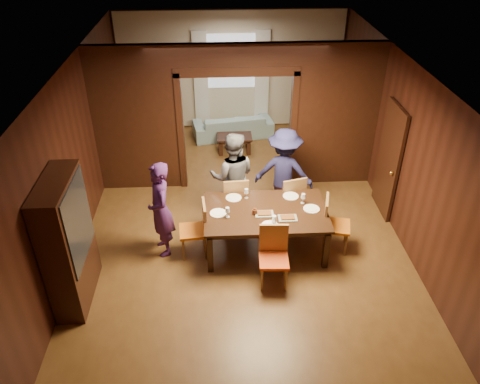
{
  "coord_description": "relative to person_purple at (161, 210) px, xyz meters",
  "views": [
    {
      "loc": [
        -0.4,
        -6.76,
        5.14
      ],
      "look_at": [
        -0.05,
        -0.4,
        1.05
      ],
      "focal_mm": 35.0,
      "sensor_mm": 36.0,
      "label": 1
    }
  ],
  "objects": [
    {
      "name": "floor",
      "position": [
        1.34,
        0.52,
        -0.83
      ],
      "size": [
        9.0,
        9.0,
        0.0
      ],
      "primitive_type": "plane",
      "color": "#593719",
      "rests_on": "ground"
    },
    {
      "name": "ceiling",
      "position": [
        1.34,
        0.52,
        2.07
      ],
      "size": [
        5.5,
        9.0,
        0.02
      ],
      "primitive_type": "cube",
      "color": "silver",
      "rests_on": "room_walls"
    },
    {
      "name": "room_walls",
      "position": [
        1.34,
        2.41,
        0.67
      ],
      "size": [
        5.52,
        9.01,
        2.9
      ],
      "color": "black",
      "rests_on": "floor"
    },
    {
      "name": "person_purple",
      "position": [
        0.0,
        0.0,
        0.0
      ],
      "size": [
        0.56,
        0.7,
        1.67
      ],
      "primitive_type": "imported",
      "rotation": [
        0.0,
        0.0,
        -1.27
      ],
      "color": "#441E58",
      "rests_on": "floor"
    },
    {
      "name": "person_grey",
      "position": [
        1.2,
        0.92,
        0.02
      ],
      "size": [
        0.87,
        0.7,
        1.71
      ],
      "primitive_type": "imported",
      "rotation": [
        0.0,
        0.0,
        3.07
      ],
      "color": "#55565D",
      "rests_on": "floor"
    },
    {
      "name": "person_navy",
      "position": [
        2.14,
        1.08,
        0.01
      ],
      "size": [
        1.22,
        0.9,
        1.68
      ],
      "primitive_type": "imported",
      "rotation": [
        0.0,
        0.0,
        2.87
      ],
      "color": "#1A1940",
      "rests_on": "floor"
    },
    {
      "name": "sofa",
      "position": [
        1.35,
        4.37,
        -0.55
      ],
      "size": [
        2.03,
        1.06,
        0.56
      ],
      "primitive_type": "imported",
      "rotation": [
        0.0,
        0.0,
        3.31
      ],
      "color": "#8FB4BB",
      "rests_on": "floor"
    },
    {
      "name": "serving_bowl",
      "position": [
        1.79,
        0.12,
        -0.04
      ],
      "size": [
        0.28,
        0.28,
        0.07
      ],
      "primitive_type": "imported",
      "color": "black",
      "rests_on": "dining_table"
    },
    {
      "name": "dining_table",
      "position": [
        1.7,
        -0.01,
        -0.45
      ],
      "size": [
        2.01,
        1.25,
        0.76
      ],
      "primitive_type": "cube",
      "color": "black",
      "rests_on": "floor"
    },
    {
      "name": "coffee_table",
      "position": [
        1.34,
        3.53,
        -0.63
      ],
      "size": [
        0.8,
        0.5,
        0.4
      ],
      "primitive_type": "cube",
      "color": "black",
      "rests_on": "floor"
    },
    {
      "name": "chair_left",
      "position": [
        0.5,
        -0.09,
        -0.35
      ],
      "size": [
        0.48,
        0.48,
        0.97
      ],
      "primitive_type": null,
      "rotation": [
        0.0,
        0.0,
        -1.48
      ],
      "color": "#CC6113",
      "rests_on": "floor"
    },
    {
      "name": "chair_right",
      "position": [
        2.89,
        -0.08,
        -0.35
      ],
      "size": [
        0.53,
        0.53,
        0.97
      ],
      "primitive_type": null,
      "rotation": [
        0.0,
        0.0,
        1.33
      ],
      "color": "#D06513",
      "rests_on": "floor"
    },
    {
      "name": "chair_far_l",
      "position": [
        1.23,
        0.8,
        -0.35
      ],
      "size": [
        0.47,
        0.47,
        0.97
      ],
      "primitive_type": null,
      "rotation": [
        0.0,
        0.0,
        3.21
      ],
      "color": "#EB4516",
      "rests_on": "floor"
    },
    {
      "name": "chair_far_r",
      "position": [
        2.22,
        0.78,
        -0.35
      ],
      "size": [
        0.54,
        0.54,
        0.97
      ],
      "primitive_type": null,
      "rotation": [
        0.0,
        0.0,
        3.41
      ],
      "color": "#C44D12",
      "rests_on": "floor"
    },
    {
      "name": "chair_near",
      "position": [
        1.75,
        -0.88,
        -0.35
      ],
      "size": [
        0.46,
        0.46,
        0.97
      ],
      "primitive_type": null,
      "rotation": [
        0.0,
        0.0,
        -0.05
      ],
      "color": "#DD4714",
      "rests_on": "floor"
    },
    {
      "name": "hutch",
      "position": [
        -1.19,
        -0.98,
        0.17
      ],
      "size": [
        0.4,
        1.2,
        2.0
      ],
      "primitive_type": "cube",
      "color": "black",
      "rests_on": "floor"
    },
    {
      "name": "door_right",
      "position": [
        4.04,
        1.02,
        0.22
      ],
      "size": [
        0.06,
        0.9,
        2.1
      ],
      "primitive_type": "cube",
      "color": "black",
      "rests_on": "floor"
    },
    {
      "name": "window_far",
      "position": [
        1.34,
        4.96,
        0.87
      ],
      "size": [
        1.2,
        0.03,
        1.3
      ],
      "primitive_type": "cube",
      "color": "silver",
      "rests_on": "back_wall"
    },
    {
      "name": "curtain_left",
      "position": [
        0.59,
        4.92,
        0.42
      ],
      "size": [
        0.35,
        0.06,
        2.4
      ],
      "primitive_type": "cube",
      "color": "white",
      "rests_on": "back_wall"
    },
    {
      "name": "curtain_right",
      "position": [
        2.09,
        4.92,
        0.42
      ],
      "size": [
        0.35,
        0.06,
        2.4
      ],
      "primitive_type": "cube",
      "color": "white",
      "rests_on": "back_wall"
    },
    {
      "name": "plate_left",
      "position": [
        0.92,
        -0.05,
        -0.07
      ],
      "size": [
        0.27,
        0.27,
        0.01
      ],
      "primitive_type": "cylinder",
      "color": "white",
      "rests_on": "dining_table"
    },
    {
      "name": "plate_far_l",
      "position": [
        1.19,
        0.39,
        -0.07
      ],
      "size": [
        0.27,
        0.27,
        0.01
      ],
      "primitive_type": "cylinder",
      "color": "silver",
      "rests_on": "dining_table"
    },
    {
      "name": "plate_far_r",
      "position": [
        2.17,
        0.39,
        -0.07
      ],
      "size": [
        0.27,
        0.27,
        0.01
      ],
      "primitive_type": "cylinder",
      "color": "silver",
      "rests_on": "dining_table"
    },
    {
      "name": "plate_right",
      "position": [
        2.46,
        -0.01,
        -0.07
      ],
      "size": [
        0.27,
        0.27,
        0.01
      ],
      "primitive_type": "cylinder",
      "color": "silver",
      "rests_on": "dining_table"
    },
    {
      "name": "plate_near",
      "position": [
        1.72,
        -0.43,
        -0.07
      ],
      "size": [
        0.27,
        0.27,
        0.01
      ],
      "primitive_type": "cylinder",
      "color": "white",
      "rests_on": "dining_table"
    },
    {
      "name": "platter_a",
      "position": [
        1.67,
        -0.11,
        -0.05
      ],
      "size": [
        0.3,
        0.2,
        0.04
      ],
      "primitive_type": "cube",
      "color": "gray",
      "rests_on": "dining_table"
    },
    {
      "name": "platter_b",
      "position": [
        2.03,
        -0.25,
        -0.05
      ],
      "size": [
        0.3,
        0.2,
        0.04
      ],
      "primitive_type": "cube",
      "color": "gray",
      "rests_on": "dining_table"
    },
    {
      "name": "wineglass_left",
      "position": [
        1.07,
        -0.15,
        0.02
      ],
      "size": [
        0.08,
        0.08,
        0.18
      ],
      "primitive_type": null,
      "color": "white",
      "rests_on": "dining_table"
    },
    {
      "name": "wineglass_far",
      "position": [
        1.41,
        0.38,
        0.02
      ],
      "size": [
        0.08,
        0.08,
        0.18
      ],
      "primitive_type": null,
      "color": "white",
      "rests_on": "dining_table"
    },
    {
      "name": "wineglass_right",
      "position": [
        2.34,
        0.18,
        0.02
      ],
      "size": [
        0.08,
        0.08,
        0.18
      ],
      "primitive_type": null,
      "color": "white",
      "rests_on": "dining_table"
    },
    {
      "name": "tumbler",
      "position": [
        1.79,
        -0.36,
        -0.0
      ],
      "size": [
        0.07,
        0.07,
        0.14
      ],
      "primitive_type": "cylinder",
      "color": "silver",
      "rests_on": "dining_table"
    },
    {
      "name": "condiment_jar",
      "position": [
        1.51,
        -0.1,
        -0.02
      ],
      "size": [
        0.08,
        0.08,
        0.11
      ],
      "primitive_type": null,
      "color": "#4B2211",
      "rests_on": "dining_table"
    }
  ]
}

